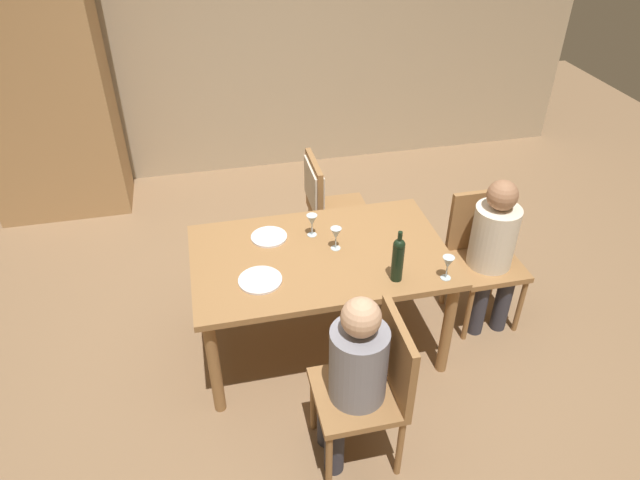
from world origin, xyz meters
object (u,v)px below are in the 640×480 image
person_woman_host (353,372)px  armoire_cabinet (39,92)px  person_man_bearded (494,245)px  chair_near (374,383)px  wine_bottle_tall_green (398,258)px  dinner_plate_guest_left (269,237)px  wine_glass_near_left (448,263)px  wine_glass_centre (312,221)px  wine_glass_near_right (336,234)px  chair_right_end (483,249)px  dining_table (320,265)px  chair_far_right (324,199)px  dinner_plate_host (260,280)px

person_woman_host → armoire_cabinet: bearing=30.9°
person_man_bearded → chair_near: bearing=38.0°
wine_bottle_tall_green → dinner_plate_guest_left: 0.87m
person_man_bearded → wine_glass_near_left: person_man_bearded is taller
wine_glass_centre → wine_glass_near_right: (0.11, -0.17, 0.00)m
person_woman_host → person_man_bearded: size_ratio=1.00×
person_woman_host → wine_glass_near_right: 0.93m
armoire_cabinet → wine_glass_near_right: bearing=-48.0°
wine_glass_near_left → dinner_plate_guest_left: bearing=146.3°
chair_near → dinner_plate_guest_left: bearing=18.5°
armoire_cabinet → wine_glass_centre: (1.87, -2.03, -0.24)m
person_man_bearded → wine_glass_centre: bearing=-11.1°
person_woman_host → dinner_plate_guest_left: (-0.25, 1.09, 0.11)m
armoire_cabinet → chair_right_end: bearing=-35.2°
wine_glass_near_left → wine_glass_centre: same height
dining_table → person_man_bearded: (1.16, -0.03, -0.02)m
chair_far_right → armoire_cabinet: bearing=-123.1°
chair_right_end → wine_glass_near_right: (-1.05, -0.06, 0.32)m
chair_far_right → wine_bottle_tall_green: size_ratio=2.83×
armoire_cabinet → chair_near: 3.71m
dining_table → chair_right_end: 1.17m
chair_right_end → dinner_plate_guest_left: 1.46m
person_man_bearded → dinner_plate_guest_left: (-1.44, 0.26, 0.11)m
chair_far_right → dinner_plate_host: (-0.62, -1.04, 0.16)m
dining_table → chair_right_end: bearing=4.3°
dining_table → wine_glass_centre: size_ratio=10.45×
wine_glass_near_left → chair_right_end: bearing=43.3°
wine_glass_near_left → dining_table: bearing=149.1°
armoire_cabinet → wine_glass_near_right: 2.97m
dining_table → wine_glass_centre: (-0.01, 0.20, 0.20)m
dining_table → wine_glass_centre: wine_glass_centre is taller
person_man_bearded → wine_glass_near_left: (-0.51, -0.36, 0.21)m
armoire_cabinet → wine_glass_near_right: size_ratio=14.63×
wine_glass_near_right → dinner_plate_host: (-0.50, -0.21, -0.10)m
chair_far_right → person_woman_host: person_woman_host is taller
person_woman_host → chair_near: bearing=-90.0°
dinner_plate_guest_left → dining_table: bearing=-39.8°
dining_table → wine_bottle_tall_green: (0.37, -0.33, 0.24)m
wine_glass_centre → wine_glass_near_right: same height
person_man_bearded → wine_glass_near_left: size_ratio=7.41×
dining_table → chair_near: bearing=-84.2°
armoire_cabinet → wine_bottle_tall_green: bearing=-48.7°
chair_far_right → person_woman_host: size_ratio=0.83×
chair_far_right → dinner_plate_guest_left: (-0.50, -0.63, 0.16)m
chair_far_right → wine_glass_near_left: bearing=18.8°
armoire_cabinet → dinner_plate_guest_left: bearing=-51.3°
armoire_cabinet → dinner_plate_guest_left: (1.60, -2.00, -0.34)m
person_man_bearded → wine_glass_near_right: size_ratio=7.41×
armoire_cabinet → person_woman_host: 3.64m
chair_right_end → person_man_bearded: size_ratio=0.83×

